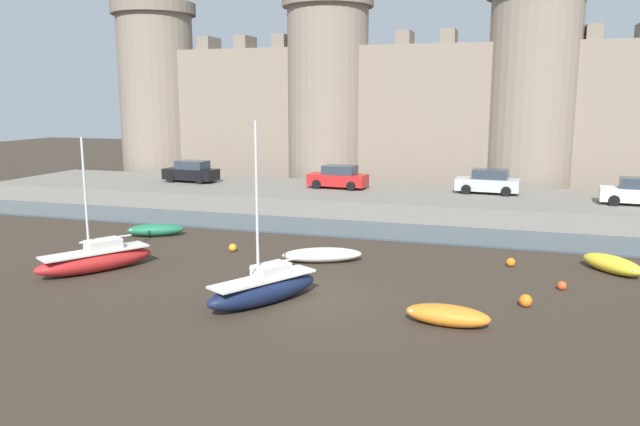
{
  "coord_description": "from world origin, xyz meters",
  "views": [
    {
      "loc": [
        7.13,
        -21.55,
        7.44
      ],
      "look_at": [
        -0.93,
        4.13,
        2.5
      ],
      "focal_mm": 35.0,
      "sensor_mm": 36.0,
      "label": 1
    }
  ],
  "objects_px": {
    "mooring_buoy_off_centre": "(526,301)",
    "car_quay_centre_east": "(338,177)",
    "rowboat_near_channel_right": "(447,315)",
    "sailboat_foreground_left": "(96,259)",
    "rowboat_midflat_centre": "(612,264)",
    "mooring_buoy_mid_mud": "(233,248)",
    "mooring_buoy_near_shore": "(562,286)",
    "mooring_buoy_near_channel": "(511,262)",
    "rowboat_midflat_right": "(322,254)",
    "car_quay_east": "(191,172)",
    "sailboat_near_channel_left": "(264,288)",
    "rowboat_foreground_right": "(155,230)",
    "car_quay_west": "(488,182)",
    "car_quay_centre_west": "(638,192)"
  },
  "relations": [
    {
      "from": "rowboat_midflat_centre",
      "to": "rowboat_midflat_right",
      "type": "relative_size",
      "value": 0.77
    },
    {
      "from": "rowboat_near_channel_right",
      "to": "sailboat_foreground_left",
      "type": "bearing_deg",
      "value": 172.17
    },
    {
      "from": "sailboat_near_channel_left",
      "to": "mooring_buoy_mid_mud",
      "type": "height_order",
      "value": "sailboat_near_channel_left"
    },
    {
      "from": "car_quay_centre_east",
      "to": "car_quay_east",
      "type": "distance_m",
      "value": 11.55
    },
    {
      "from": "car_quay_centre_west",
      "to": "car_quay_west",
      "type": "height_order",
      "value": "same"
    },
    {
      "from": "rowboat_midflat_right",
      "to": "mooring_buoy_near_shore",
      "type": "height_order",
      "value": "rowboat_midflat_right"
    },
    {
      "from": "rowboat_midflat_centre",
      "to": "car_quay_east",
      "type": "bearing_deg",
      "value": 154.63
    },
    {
      "from": "sailboat_foreground_left",
      "to": "rowboat_midflat_right",
      "type": "bearing_deg",
      "value": 27.02
    },
    {
      "from": "sailboat_foreground_left",
      "to": "car_quay_centre_west",
      "type": "bearing_deg",
      "value": 36.89
    },
    {
      "from": "mooring_buoy_off_centre",
      "to": "sailboat_near_channel_left",
      "type": "bearing_deg",
      "value": -164.75
    },
    {
      "from": "car_quay_centre_west",
      "to": "mooring_buoy_near_shore",
      "type": "bearing_deg",
      "value": -108.51
    },
    {
      "from": "car_quay_centre_west",
      "to": "car_quay_east",
      "type": "relative_size",
      "value": 1.0
    },
    {
      "from": "mooring_buoy_near_shore",
      "to": "mooring_buoy_off_centre",
      "type": "xyz_separation_m",
      "value": [
        -1.39,
        -2.56,
        0.06
      ]
    },
    {
      "from": "sailboat_near_channel_left",
      "to": "rowboat_foreground_right",
      "type": "bearing_deg",
      "value": 138.72
    },
    {
      "from": "sailboat_foreground_left",
      "to": "mooring_buoy_near_shore",
      "type": "height_order",
      "value": "sailboat_foreground_left"
    },
    {
      "from": "rowboat_midflat_centre",
      "to": "car_quay_centre_east",
      "type": "relative_size",
      "value": 0.72
    },
    {
      "from": "mooring_buoy_off_centre",
      "to": "car_quay_centre_east",
      "type": "xyz_separation_m",
      "value": [
        -12.45,
        19.08,
        1.77
      ]
    },
    {
      "from": "rowboat_foreground_right",
      "to": "car_quay_centre_west",
      "type": "height_order",
      "value": "car_quay_centre_west"
    },
    {
      "from": "rowboat_midflat_centre",
      "to": "car_quay_centre_west",
      "type": "bearing_deg",
      "value": 76.52
    },
    {
      "from": "sailboat_near_channel_left",
      "to": "mooring_buoy_near_channel",
      "type": "relative_size",
      "value": 16.51
    },
    {
      "from": "mooring_buoy_near_shore",
      "to": "mooring_buoy_mid_mud",
      "type": "distance_m",
      "value": 15.24
    },
    {
      "from": "rowboat_foreground_right",
      "to": "car_quay_centre_east",
      "type": "height_order",
      "value": "car_quay_centre_east"
    },
    {
      "from": "mooring_buoy_near_channel",
      "to": "car_quay_centre_west",
      "type": "bearing_deg",
      "value": 59.69
    },
    {
      "from": "rowboat_midflat_centre",
      "to": "mooring_buoy_off_centre",
      "type": "height_order",
      "value": "rowboat_midflat_centre"
    },
    {
      "from": "rowboat_midflat_right",
      "to": "car_quay_east",
      "type": "height_order",
      "value": "car_quay_east"
    },
    {
      "from": "rowboat_midflat_centre",
      "to": "mooring_buoy_mid_mud",
      "type": "height_order",
      "value": "rowboat_midflat_centre"
    },
    {
      "from": "rowboat_near_channel_right",
      "to": "sailboat_near_channel_left",
      "type": "xyz_separation_m",
      "value": [
        -6.67,
        0.25,
        0.24
      ]
    },
    {
      "from": "rowboat_near_channel_right",
      "to": "rowboat_midflat_right",
      "type": "height_order",
      "value": "rowboat_near_channel_right"
    },
    {
      "from": "rowboat_near_channel_right",
      "to": "sailboat_foreground_left",
      "type": "height_order",
      "value": "sailboat_foreground_left"
    },
    {
      "from": "sailboat_foreground_left",
      "to": "car_quay_east",
      "type": "xyz_separation_m",
      "value": [
        -6.14,
        19.65,
        1.44
      ]
    },
    {
      "from": "rowboat_foreground_right",
      "to": "car_quay_west",
      "type": "distance_m",
      "value": 21.68
    },
    {
      "from": "mooring_buoy_mid_mud",
      "to": "mooring_buoy_near_shore",
      "type": "bearing_deg",
      "value": -7.05
    },
    {
      "from": "mooring_buoy_mid_mud",
      "to": "car_quay_west",
      "type": "relative_size",
      "value": 0.09
    },
    {
      "from": "rowboat_midflat_right",
      "to": "rowboat_foreground_right",
      "type": "distance_m",
      "value": 10.67
    },
    {
      "from": "sailboat_foreground_left",
      "to": "mooring_buoy_near_channel",
      "type": "xyz_separation_m",
      "value": [
        17.28,
        6.25,
        -0.36
      ]
    },
    {
      "from": "rowboat_foreground_right",
      "to": "mooring_buoy_off_centre",
      "type": "height_order",
      "value": "rowboat_foreground_right"
    },
    {
      "from": "rowboat_foreground_right",
      "to": "mooring_buoy_mid_mud",
      "type": "relative_size",
      "value": 8.02
    },
    {
      "from": "rowboat_foreground_right",
      "to": "car_quay_east",
      "type": "bearing_deg",
      "value": 110.41
    },
    {
      "from": "rowboat_foreground_right",
      "to": "car_quay_centre_east",
      "type": "relative_size",
      "value": 0.76
    },
    {
      "from": "rowboat_midflat_right",
      "to": "mooring_buoy_off_centre",
      "type": "height_order",
      "value": "rowboat_midflat_right"
    },
    {
      "from": "mooring_buoy_near_channel",
      "to": "car_quay_west",
      "type": "bearing_deg",
      "value": 96.8
    },
    {
      "from": "mooring_buoy_near_channel",
      "to": "car_quay_west",
      "type": "xyz_separation_m",
      "value": [
        -1.68,
        14.07,
        1.8
      ]
    },
    {
      "from": "sailboat_foreground_left",
      "to": "mooring_buoy_near_shore",
      "type": "bearing_deg",
      "value": 9.44
    },
    {
      "from": "mooring_buoy_off_centre",
      "to": "car_quay_west",
      "type": "bearing_deg",
      "value": 96.55
    },
    {
      "from": "mooring_buoy_near_channel",
      "to": "car_quay_centre_east",
      "type": "bearing_deg",
      "value": 131.39
    },
    {
      "from": "mooring_buoy_near_shore",
      "to": "mooring_buoy_near_channel",
      "type": "bearing_deg",
      "value": 122.96
    },
    {
      "from": "sailboat_foreground_left",
      "to": "car_quay_centre_east",
      "type": "distance_m",
      "value": 20.5
    },
    {
      "from": "mooring_buoy_near_shore",
      "to": "mooring_buoy_mid_mud",
      "type": "relative_size",
      "value": 0.91
    },
    {
      "from": "rowboat_near_channel_right",
      "to": "car_quay_centre_east",
      "type": "height_order",
      "value": "car_quay_centre_east"
    },
    {
      "from": "mooring_buoy_near_shore",
      "to": "car_quay_west",
      "type": "relative_size",
      "value": 0.09
    }
  ]
}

